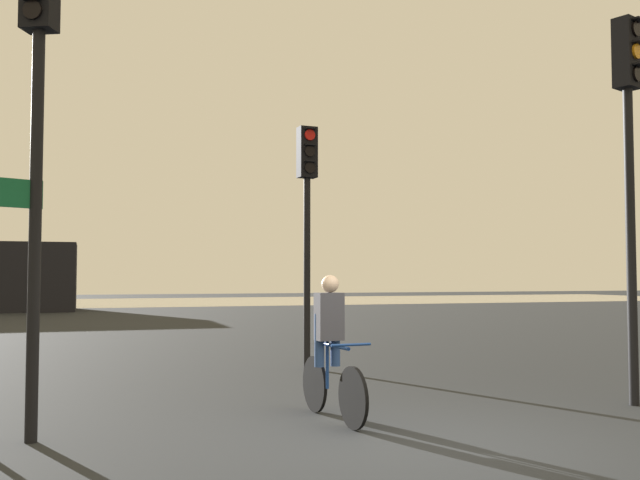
# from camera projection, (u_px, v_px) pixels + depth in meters

# --- Properties ---
(ground_plane) EXTENTS (120.00, 120.00, 0.00)m
(ground_plane) POSITION_uv_depth(u_px,v_px,m) (437.00, 449.00, 6.62)
(ground_plane) COLOR black
(water_strip) EXTENTS (80.00, 16.00, 0.01)m
(water_strip) POSITION_uv_depth(u_px,v_px,m) (138.00, 302.00, 44.45)
(water_strip) COLOR #9E937F
(water_strip) RESTS_ON ground
(traffic_light_near_right) EXTENTS (0.38, 0.40, 4.90)m
(traffic_light_near_right) POSITION_uv_depth(u_px,v_px,m) (629.00, 137.00, 9.04)
(traffic_light_near_right) COLOR black
(traffic_light_near_right) RESTS_ON ground
(traffic_light_near_left) EXTENTS (0.39, 0.41, 4.95)m
(traffic_light_near_left) POSITION_uv_depth(u_px,v_px,m) (38.00, 94.00, 7.05)
(traffic_light_near_left) COLOR black
(traffic_light_near_left) RESTS_ON ground
(traffic_light_center) EXTENTS (0.34, 0.35, 4.25)m
(traffic_light_center) POSITION_uv_depth(u_px,v_px,m) (307.00, 199.00, 12.53)
(traffic_light_center) COLOR black
(traffic_light_center) RESTS_ON ground
(cyclist) EXTENTS (0.46, 1.71, 1.62)m
(cyclist) POSITION_uv_depth(u_px,v_px,m) (330.00, 346.00, 8.04)
(cyclist) COLOR black
(cyclist) RESTS_ON ground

